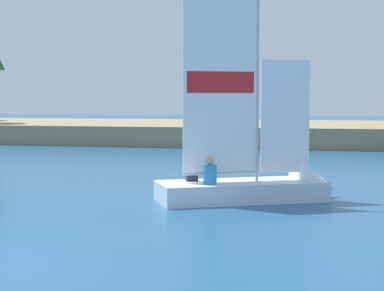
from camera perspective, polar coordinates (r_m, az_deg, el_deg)
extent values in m
cube|color=#897A56|center=(40.52, 4.62, 1.22)|extent=(80.00, 14.39, 1.10)
cube|color=silver|center=(16.20, 4.35, -4.03)|extent=(4.39, 3.33, 0.49)
cone|color=silver|center=(16.98, 10.97, -3.72)|extent=(1.58, 1.75, 1.43)
cylinder|color=#B7B7BC|center=(16.20, 5.80, 6.25)|extent=(0.08, 0.08, 5.32)
cube|color=white|center=(15.88, 2.54, 5.54)|extent=(1.71, 0.92, 4.39)
cube|color=red|center=(15.88, 2.54, 5.60)|extent=(1.54, 0.83, 0.53)
cube|color=white|center=(16.47, 8.24, 2.56)|extent=(1.17, 0.64, 2.83)
cylinder|color=#B7B7BC|center=(15.98, 2.52, -2.46)|extent=(1.72, 0.94, 0.06)
cube|color=#338CCC|center=(15.54, 1.60, -2.59)|extent=(0.34, 0.31, 0.47)
sphere|color=tan|center=(15.51, 1.60, -1.33)|extent=(0.20, 0.20, 0.20)
cube|color=#26262D|center=(16.14, -0.02, -2.25)|extent=(0.34, 0.31, 0.52)
sphere|color=tan|center=(16.10, -0.02, -0.93)|extent=(0.20, 0.20, 0.20)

